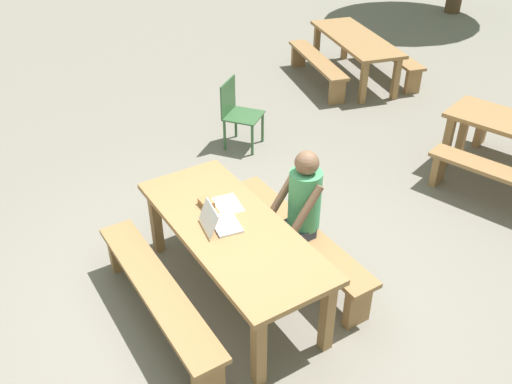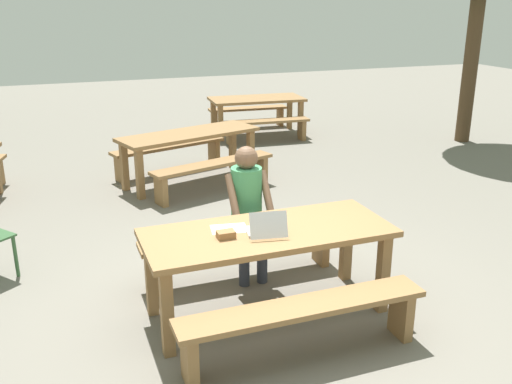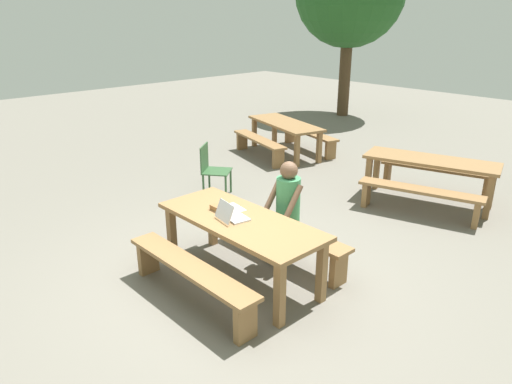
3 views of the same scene
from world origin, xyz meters
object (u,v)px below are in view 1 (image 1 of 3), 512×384
at_px(plastic_chair, 238,112).
at_px(picnic_table_mid, 355,43).
at_px(small_pouch, 206,203).
at_px(person_seated, 301,206).
at_px(laptop, 219,222).
at_px(picnic_table_front, 232,236).

bearing_deg(plastic_chair, picnic_table_mid, -18.88).
distance_m(small_pouch, plastic_chair, 2.50).
xyz_separation_m(person_seated, plastic_chair, (-2.42, 0.78, -0.28)).
bearing_deg(small_pouch, plastic_chair, 143.17).
height_order(small_pouch, person_seated, person_seated).
bearing_deg(picnic_table_mid, small_pouch, -40.64).
distance_m(laptop, plastic_chair, 2.80).
bearing_deg(plastic_chair, small_pouch, -164.14).
xyz_separation_m(picnic_table_front, small_pouch, (-0.37, -0.04, 0.14)).
relative_size(small_pouch, picnic_table_mid, 0.07).
xyz_separation_m(laptop, small_pouch, (-0.32, 0.05, -0.02)).
distance_m(picnic_table_front, plastic_chair, 2.78).
bearing_deg(picnic_table_front, laptop, -119.08).
bearing_deg(picnic_table_mid, person_seated, -31.57).
height_order(laptop, person_seated, person_seated).
relative_size(person_seated, plastic_chair, 1.47).
xyz_separation_m(small_pouch, picnic_table_mid, (-2.89, 4.21, -0.19)).
height_order(picnic_table_front, small_pouch, small_pouch).
xyz_separation_m(person_seated, picnic_table_mid, (-3.33, 3.50, -0.15)).
relative_size(person_seated, picnic_table_mid, 0.61).
distance_m(laptop, picnic_table_mid, 5.35).
xyz_separation_m(small_pouch, plastic_chair, (-1.99, 1.49, -0.32)).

